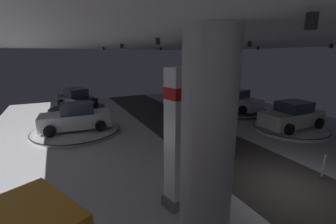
{
  "coord_description": "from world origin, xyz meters",
  "views": [
    {
      "loc": [
        -7.45,
        -4.72,
        4.87
      ],
      "look_at": [
        -1.43,
        7.65,
        1.4
      ],
      "focal_mm": 24.26,
      "sensor_mm": 36.0,
      "label": 1
    }
  ],
  "objects_px": {
    "display_platform_deep_right": "(202,99)",
    "display_platform_far_left": "(77,130)",
    "brand_sign_pylon": "(183,137)",
    "display_car_deep_left": "(77,99)",
    "visitor_walking_far": "(211,134)",
    "display_car_far_left": "(76,118)",
    "display_car_mid_right": "(292,116)",
    "display_car_far_right": "(236,100)",
    "display_platform_far_right": "(236,110)",
    "display_platform_mid_right": "(290,129)",
    "visitor_walking_near": "(172,106)",
    "column_left": "(207,147)",
    "display_platform_deep_left": "(78,109)",
    "display_car_deep_right": "(203,91)"
  },
  "relations": [
    {
      "from": "display_platform_deep_right",
      "to": "display_platform_far_left",
      "type": "relative_size",
      "value": 0.92
    },
    {
      "from": "brand_sign_pylon",
      "to": "display_car_deep_left",
      "type": "bearing_deg",
      "value": 97.33
    },
    {
      "from": "brand_sign_pylon",
      "to": "visitor_walking_far",
      "type": "xyz_separation_m",
      "value": [
        3.5,
        3.18,
        -1.43
      ]
    },
    {
      "from": "display_car_far_left",
      "to": "display_car_mid_right",
      "type": "height_order",
      "value": "display_car_mid_right"
    },
    {
      "from": "display_platform_deep_right",
      "to": "display_platform_far_left",
      "type": "bearing_deg",
      "value": -158.23
    },
    {
      "from": "display_car_far_right",
      "to": "brand_sign_pylon",
      "type": "bearing_deg",
      "value": -139.33
    },
    {
      "from": "display_platform_far_right",
      "to": "display_platform_far_left",
      "type": "xyz_separation_m",
      "value": [
        -13.02,
        0.31,
        -0.02
      ]
    },
    {
      "from": "display_platform_far_left",
      "to": "display_car_mid_right",
      "type": "bearing_deg",
      "value": -24.55
    },
    {
      "from": "display_platform_far_left",
      "to": "display_car_mid_right",
      "type": "distance_m",
      "value": 14.01
    },
    {
      "from": "display_platform_mid_right",
      "to": "display_car_mid_right",
      "type": "relative_size",
      "value": 1.06
    },
    {
      "from": "display_car_deep_left",
      "to": "visitor_walking_near",
      "type": "relative_size",
      "value": 2.87
    },
    {
      "from": "display_car_far_right",
      "to": "display_car_far_left",
      "type": "bearing_deg",
      "value": 178.77
    },
    {
      "from": "display_car_far_right",
      "to": "visitor_walking_far",
      "type": "bearing_deg",
      "value": -140.15
    },
    {
      "from": "column_left",
      "to": "display_car_far_left",
      "type": "distance_m",
      "value": 11.37
    },
    {
      "from": "display_platform_far_right",
      "to": "display_car_far_right",
      "type": "xyz_separation_m",
      "value": [
        -0.01,
        0.03,
        0.88
      ]
    },
    {
      "from": "display_platform_deep_left",
      "to": "display_car_deep_right",
      "type": "height_order",
      "value": "display_car_deep_right"
    },
    {
      "from": "display_car_deep_left",
      "to": "visitor_walking_far",
      "type": "xyz_separation_m",
      "value": [
        5.5,
        -12.37,
        -0.12
      ]
    },
    {
      "from": "column_left",
      "to": "visitor_walking_near",
      "type": "distance_m",
      "value": 12.73
    },
    {
      "from": "display_platform_deep_left",
      "to": "display_platform_far_right",
      "type": "distance_m",
      "value": 14.06
    },
    {
      "from": "display_car_mid_right",
      "to": "display_platform_deep_left",
      "type": "bearing_deg",
      "value": 135.06
    },
    {
      "from": "visitor_walking_near",
      "to": "display_car_mid_right",
      "type": "bearing_deg",
      "value": -48.99
    },
    {
      "from": "display_car_far_left",
      "to": "display_car_far_right",
      "type": "bearing_deg",
      "value": -1.23
    },
    {
      "from": "display_car_deep_right",
      "to": "column_left",
      "type": "bearing_deg",
      "value": -124.28
    },
    {
      "from": "display_car_deep_left",
      "to": "display_platform_far_left",
      "type": "distance_m",
      "value": 6.4
    },
    {
      "from": "display_car_deep_right",
      "to": "visitor_walking_near",
      "type": "distance_m",
      "value": 7.81
    },
    {
      "from": "visitor_walking_far",
      "to": "display_platform_deep_left",
      "type": "bearing_deg",
      "value": 113.99
    },
    {
      "from": "column_left",
      "to": "brand_sign_pylon",
      "type": "height_order",
      "value": "column_left"
    },
    {
      "from": "display_car_far_left",
      "to": "display_car_mid_right",
      "type": "distance_m",
      "value": 13.95
    },
    {
      "from": "display_car_deep_left",
      "to": "display_platform_deep_right",
      "type": "height_order",
      "value": "display_car_deep_left"
    },
    {
      "from": "display_car_deep_right",
      "to": "display_platform_far_left",
      "type": "xyz_separation_m",
      "value": [
        -13.36,
        -5.31,
        -0.95
      ]
    },
    {
      "from": "display_platform_deep_left",
      "to": "display_car_deep_right",
      "type": "distance_m",
      "value": 12.83
    },
    {
      "from": "visitor_walking_far",
      "to": "brand_sign_pylon",
      "type": "bearing_deg",
      "value": -137.78
    },
    {
      "from": "display_platform_far_left",
      "to": "display_platform_deep_right",
      "type": "bearing_deg",
      "value": 21.77
    },
    {
      "from": "brand_sign_pylon",
      "to": "display_car_deep_left",
      "type": "xyz_separation_m",
      "value": [
        -2.0,
        15.54,
        -1.31
      ]
    },
    {
      "from": "display_platform_far_right",
      "to": "display_car_far_left",
      "type": "bearing_deg",
      "value": 178.63
    },
    {
      "from": "display_car_deep_right",
      "to": "visitor_walking_near",
      "type": "bearing_deg",
      "value": -142.62
    },
    {
      "from": "display_car_far_right",
      "to": "display_platform_deep_right",
      "type": "height_order",
      "value": "display_car_far_right"
    },
    {
      "from": "display_platform_far_right",
      "to": "display_platform_deep_right",
      "type": "distance_m",
      "value": 5.65
    },
    {
      "from": "brand_sign_pylon",
      "to": "display_car_far_left",
      "type": "xyz_separation_m",
      "value": [
        -2.56,
        9.23,
        -1.35
      ]
    },
    {
      "from": "display_platform_deep_left",
      "to": "display_car_far_left",
      "type": "xyz_separation_m",
      "value": [
        -0.57,
        -6.28,
        0.84
      ]
    },
    {
      "from": "display_car_deep_left",
      "to": "display_platform_far_left",
      "type": "height_order",
      "value": "display_car_deep_left"
    },
    {
      "from": "display_platform_deep_left",
      "to": "display_platform_far_right",
      "type": "xyz_separation_m",
      "value": [
        12.42,
        -6.59,
        -0.0
      ]
    },
    {
      "from": "display_platform_deep_right",
      "to": "display_car_deep_right",
      "type": "relative_size",
      "value": 1.09
    },
    {
      "from": "display_platform_deep_left",
      "to": "display_car_far_left",
      "type": "distance_m",
      "value": 6.36
    },
    {
      "from": "display_platform_far_right",
      "to": "display_platform_deep_right",
      "type": "bearing_deg",
      "value": 86.78
    },
    {
      "from": "display_platform_far_left",
      "to": "display_platform_mid_right",
      "type": "bearing_deg",
      "value": -24.6
    },
    {
      "from": "display_platform_far_left",
      "to": "display_car_far_left",
      "type": "distance_m",
      "value": 0.86
    },
    {
      "from": "display_car_far_right",
      "to": "visitor_walking_near",
      "type": "bearing_deg",
      "value": 171.65
    },
    {
      "from": "visitor_walking_near",
      "to": "visitor_walking_far",
      "type": "bearing_deg",
      "value": -99.16
    },
    {
      "from": "visitor_walking_near",
      "to": "display_platform_far_right",
      "type": "bearing_deg",
      "value": -8.63
    }
  ]
}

